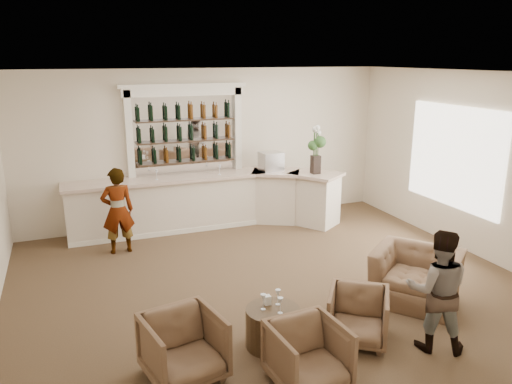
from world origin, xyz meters
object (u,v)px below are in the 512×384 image
bar_counter (208,201)px  cocktail_table (273,327)px  armchair_left (184,347)px  guest (437,290)px  armchair_right (358,316)px  armchair_center (308,355)px  armchair_far (416,277)px  espresso_machine (271,161)px  sommelier (118,211)px  flower_vase (316,147)px

bar_counter → cocktail_table: (-0.48, -4.64, -0.32)m
armchair_left → guest: bearing=-21.0°
armchair_left → armchair_right: size_ratio=1.11×
armchair_center → armchair_far: bearing=22.0°
espresso_machine → sommelier: bearing=-172.6°
armchair_right → armchair_far: size_ratio=0.63×
bar_counter → armchair_left: 5.17m
cocktail_table → flower_vase: flower_vase is taller
bar_counter → armchair_right: 4.97m
armchair_far → flower_vase: (0.22, 3.67, 1.32)m
guest → armchair_far: bearing=-86.6°
sommelier → flower_vase: size_ratio=1.58×
sommelier → armchair_right: (2.49, -4.18, -0.46)m
armchair_center → flower_vase: (2.61, 4.85, 1.35)m
sommelier → flower_vase: (4.10, 0.10, 0.91)m
flower_vase → espresso_machine: bearing=142.3°
guest → armchair_center: size_ratio=1.95×
armchair_right → armchair_far: bearing=59.3°
armchair_right → sommelier: bearing=156.1°
bar_counter → armchair_far: bar_counter is taller
sommelier → armchair_left: size_ratio=1.91×
guest → armchair_right: (-0.80, 0.47, -0.43)m
armchair_right → cocktail_table: bearing=-160.2°
cocktail_table → armchair_far: (2.44, 0.32, 0.14)m
sommelier → guest: sommelier is taller
armchair_center → espresso_machine: 5.83m
bar_counter → espresso_machine: 1.61m
guest → espresso_machine: bearing=-58.6°
sommelier → armchair_right: sommelier is taller
armchair_center → armchair_far: (2.39, 1.18, 0.03)m
guest → armchair_far: guest is taller
guest → armchair_left: guest is taller
cocktail_table → armchair_center: bearing=-86.4°
armchair_left → armchair_far: armchair_far is taller
cocktail_table → sommelier: 4.18m
armchair_right → armchair_far: 1.52m
armchair_left → flower_vase: flower_vase is taller
armchair_center → espresso_machine: (1.84, 5.44, 0.98)m
sommelier → armchair_right: bearing=118.1°
bar_counter → espresso_machine: size_ratio=12.43×
sommelier → armchair_right: size_ratio=2.13×
cocktail_table → armchair_far: bearing=7.6°
guest → armchair_left: bearing=22.2°
armchair_right → armchair_left: bearing=-145.9°
bar_counter → guest: (1.37, -5.40, 0.20)m
bar_counter → armchair_far: bearing=-65.6°
armchair_far → espresso_machine: bearing=148.4°
armchair_left → flower_vase: (3.85, 4.24, 1.33)m
guest → armchair_left: 3.11m
armchair_right → espresso_machine: (0.84, 4.88, 1.00)m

